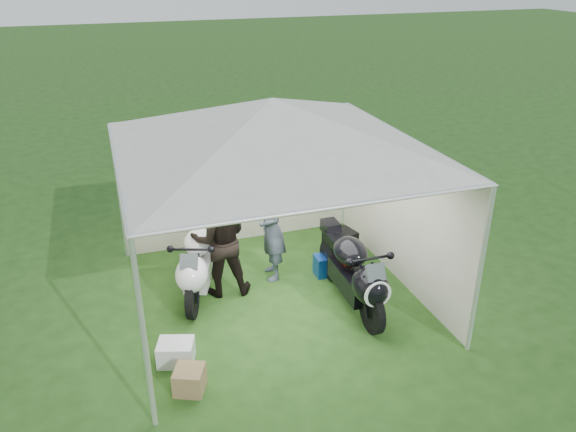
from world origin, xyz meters
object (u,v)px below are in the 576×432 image
at_px(person_blue_jacket, 272,229).
at_px(crate_1, 190,380).
at_px(person_dark_jacket, 220,239).
at_px(motorcycle_white, 198,261).
at_px(canopy_tent, 272,129).
at_px(paddock_stand, 329,265).
at_px(motorcycle_black, 354,272).
at_px(equipment_box, 340,245).
at_px(crate_0, 176,352).

relative_size(person_blue_jacket, crate_1, 4.99).
bearing_deg(person_dark_jacket, motorcycle_white, -0.86).
bearing_deg(canopy_tent, person_dark_jacket, 152.88).
xyz_separation_m(paddock_stand, person_blue_jacket, (-0.87, 0.23, 0.67)).
height_order(motorcycle_black, crate_1, motorcycle_black).
height_order(motorcycle_white, equipment_box, motorcycle_white).
bearing_deg(canopy_tent, crate_0, -146.57).
relative_size(canopy_tent, crate_0, 12.83).
distance_m(motorcycle_white, paddock_stand, 2.09).
distance_m(person_dark_jacket, crate_0, 1.85).
height_order(motorcycle_white, person_blue_jacket, person_blue_jacket).
bearing_deg(equipment_box, person_dark_jacket, -169.77).
bearing_deg(paddock_stand, equipment_box, 48.29).
height_order(paddock_stand, crate_1, paddock_stand).
xyz_separation_m(crate_0, crate_1, (0.07, -0.56, 0.00)).
bearing_deg(motorcycle_white, crate_0, -91.36).
relative_size(motorcycle_white, motorcycle_black, 0.92).
bearing_deg(equipment_box, crate_1, -141.16).
bearing_deg(equipment_box, paddock_stand, -131.71).
xyz_separation_m(paddock_stand, crate_1, (-2.56, -1.94, -0.02)).
bearing_deg(crate_1, person_dark_jacket, 67.09).
distance_m(person_blue_jacket, equipment_box, 1.39).
distance_m(paddock_stand, crate_0, 2.98).
bearing_deg(person_blue_jacket, crate_0, -42.36).
xyz_separation_m(paddock_stand, person_dark_jacket, (-1.72, 0.05, 0.72)).
distance_m(paddock_stand, equipment_box, 0.57).
distance_m(canopy_tent, motorcycle_white, 2.31).
bearing_deg(canopy_tent, crate_1, -133.53).
distance_m(motorcycle_white, crate_0, 1.65).
relative_size(paddock_stand, crate_0, 1.01).
xyz_separation_m(person_dark_jacket, equipment_box, (2.10, 0.38, -0.64)).
bearing_deg(person_dark_jacket, paddock_stand, -173.11).
bearing_deg(person_blue_jacket, person_dark_jacket, -72.57).
bearing_deg(motorcycle_black, crate_1, -157.77).
distance_m(motorcycle_white, person_blue_jacket, 1.23).
distance_m(paddock_stand, crate_1, 3.22).
relative_size(canopy_tent, paddock_stand, 12.74).
relative_size(paddock_stand, person_blue_jacket, 0.26).
xyz_separation_m(canopy_tent, crate_0, (-1.62, -1.07, -2.43)).
relative_size(person_dark_jacket, equipment_box, 3.65).
relative_size(paddock_stand, crate_1, 1.32).
xyz_separation_m(paddock_stand, crate_0, (-2.64, -1.39, -0.02)).
distance_m(equipment_box, crate_1, 3.78).
bearing_deg(person_dark_jacket, person_blue_jacket, -159.45).
distance_m(motorcycle_black, crate_1, 2.76).
bearing_deg(crate_0, motorcycle_black, 9.22).
xyz_separation_m(motorcycle_white, equipment_box, (2.43, 0.33, -0.31)).
distance_m(person_dark_jacket, crate_1, 2.28).
bearing_deg(equipment_box, canopy_tent, -152.04).
distance_m(person_dark_jacket, equipment_box, 2.23).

